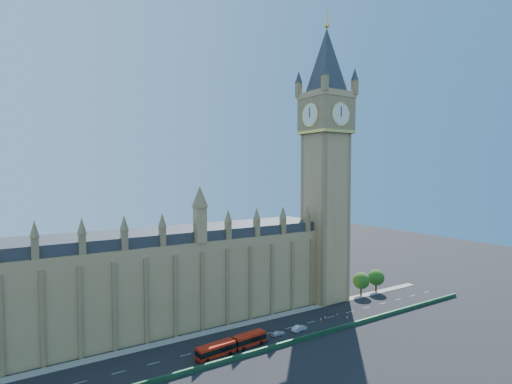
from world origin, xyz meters
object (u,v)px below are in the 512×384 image
red_bus (232,345)px  car_white (278,333)px  car_silver (299,328)px  car_grey (261,340)px

red_bus → car_white: (15.53, 2.04, -1.14)m
car_silver → red_bus: bearing=86.2°
car_grey → car_white: bearing=-73.5°
car_silver → car_white: (-6.99, 0.59, -0.20)m
red_bus → car_white: 15.71m
car_white → car_silver: bearing=-96.0°
red_bus → car_silver: bearing=-1.6°
red_bus → car_silver: 22.59m
red_bus → car_silver: red_bus is taller
car_grey → car_silver: car_silver is taller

